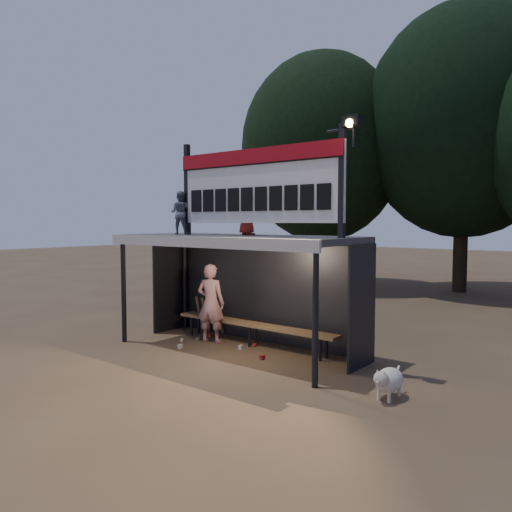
{
  "coord_description": "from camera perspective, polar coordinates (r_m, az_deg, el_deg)",
  "views": [
    {
      "loc": [
        6.41,
        -7.48,
        2.6
      ],
      "look_at": [
        0.2,
        0.4,
        1.9
      ],
      "focal_mm": 35.0,
      "sensor_mm": 36.0,
      "label": 1
    }
  ],
  "objects": [
    {
      "name": "player",
      "position": [
        10.76,
        -5.19,
        -5.39
      ],
      "size": [
        0.71,
        0.57,
        1.7
      ],
      "primitive_type": "imported",
      "rotation": [
        0.0,
        0.0,
        3.44
      ],
      "color": "silver",
      "rests_on": "ground"
    },
    {
      "name": "bench",
      "position": [
        10.5,
        -0.35,
        -7.92
      ],
      "size": [
        4.0,
        0.35,
        0.48
      ],
      "color": "olive",
      "rests_on": "ground"
    },
    {
      "name": "bats",
      "position": [
        11.69,
        -5.41,
        -6.73
      ],
      "size": [
        0.68,
        0.35,
        0.84
      ],
      "color": "#A3754C",
      "rests_on": "ground"
    },
    {
      "name": "child_b",
      "position": [
        10.01,
        -1.02,
        5.15
      ],
      "size": [
        0.55,
        0.46,
        0.96
      ],
      "primitive_type": "imported",
      "rotation": [
        0.0,
        0.0,
        2.75
      ],
      "color": "#B0281B",
      "rests_on": "dugout_shelter"
    },
    {
      "name": "litter",
      "position": [
        10.61,
        -4.41,
        -9.99
      ],
      "size": [
        2.33,
        1.22,
        0.08
      ],
      "color": "maroon",
      "rests_on": "ground"
    },
    {
      "name": "scoreboard_assembly",
      "position": [
        9.52,
        0.17,
        8.35
      ],
      "size": [
        4.1,
        0.27,
        1.99
      ],
      "color": "black",
      "rests_on": "dugout_shelter"
    },
    {
      "name": "dugout_shelter",
      "position": [
        10.07,
        -1.44,
        -0.31
      ],
      "size": [
        5.1,
        2.08,
        2.32
      ],
      "color": "#3B3B3E",
      "rests_on": "ground"
    },
    {
      "name": "tree_mid",
      "position": [
        20.05,
        22.67,
        13.93
      ],
      "size": [
        7.22,
        7.22,
        10.36
      ],
      "color": "#2F2114",
      "rests_on": "ground"
    },
    {
      "name": "dog",
      "position": [
        7.76,
        14.86,
        -13.56
      ],
      "size": [
        0.36,
        0.81,
        0.49
      ],
      "color": "silver",
      "rests_on": "ground"
    },
    {
      "name": "tree_left",
      "position": [
        20.55,
        7.57,
        12.11
      ],
      "size": [
        6.46,
        6.46,
        9.27
      ],
      "color": "black",
      "rests_on": "ground"
    },
    {
      "name": "ground",
      "position": [
        10.19,
        -2.32,
        -10.8
      ],
      "size": [
        80.0,
        80.0,
        0.0
      ],
      "primitive_type": "plane",
      "color": "brown",
      "rests_on": "ground"
    },
    {
      "name": "child_a",
      "position": [
        10.78,
        -8.65,
        4.89
      ],
      "size": [
        0.55,
        0.5,
        0.92
      ],
      "primitive_type": "imported",
      "rotation": [
        0.0,
        0.0,
        3.55
      ],
      "color": "slate",
      "rests_on": "dugout_shelter"
    }
  ]
}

